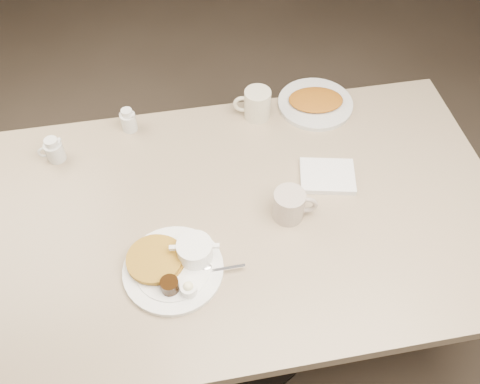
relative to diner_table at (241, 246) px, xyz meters
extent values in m
cube|color=#4C3F33|center=(0.00, 0.00, -0.59)|extent=(7.00, 8.00, 0.02)
cube|color=tan|center=(0.00, 0.00, 0.15)|extent=(1.50, 0.90, 0.04)
cylinder|color=black|center=(0.00, 0.00, -0.21)|extent=(0.14, 0.14, 0.69)
cylinder|color=black|center=(0.00, 0.00, -0.57)|extent=(0.56, 0.56, 0.03)
cylinder|color=white|center=(-0.21, -0.15, 0.18)|extent=(0.29, 0.29, 0.01)
cylinder|color=white|center=(-0.21, -0.15, 0.19)|extent=(0.22, 0.22, 0.00)
cylinder|color=#AF7F21|center=(-0.24, -0.12, 0.19)|extent=(0.17, 0.17, 0.01)
cylinder|color=#AF7F21|center=(-0.25, -0.13, 0.20)|extent=(0.16, 0.16, 0.01)
cylinder|color=white|center=(-0.14, -0.13, 0.21)|extent=(0.10, 0.10, 0.05)
cube|color=white|center=(-0.20, -0.12, 0.23)|extent=(0.02, 0.01, 0.01)
cube|color=white|center=(-0.09, -0.13, 0.23)|extent=(0.02, 0.01, 0.01)
ellipsoid|color=white|center=(-0.15, -0.12, 0.22)|extent=(0.05, 0.05, 0.03)
ellipsoid|color=white|center=(-0.13, -0.13, 0.22)|extent=(0.04, 0.04, 0.02)
cylinder|color=black|center=(-0.22, -0.21, 0.20)|extent=(0.05, 0.05, 0.04)
cylinder|color=white|center=(-0.17, -0.23, 0.20)|extent=(0.05, 0.05, 0.03)
ellipsoid|color=#FFFABD|center=(-0.17, -0.23, 0.21)|extent=(0.03, 0.03, 0.02)
cube|color=white|center=(-0.07, -0.18, 0.19)|extent=(0.10, 0.01, 0.00)
ellipsoid|color=white|center=(-0.12, -0.16, 0.19)|extent=(0.03, 0.03, 0.01)
cylinder|color=#B3A597|center=(0.13, -0.03, 0.21)|extent=(0.10, 0.10, 0.09)
cylinder|color=black|center=(0.13, -0.03, 0.25)|extent=(0.08, 0.08, 0.01)
torus|color=#B3A597|center=(0.17, -0.04, 0.21)|extent=(0.06, 0.02, 0.06)
cube|color=white|center=(0.27, 0.08, 0.18)|extent=(0.18, 0.16, 0.02)
cylinder|color=beige|center=(0.12, 0.38, 0.22)|extent=(0.10, 0.10, 0.10)
torus|color=beige|center=(0.07, 0.39, 0.22)|extent=(0.06, 0.02, 0.06)
cylinder|color=silver|center=(-0.51, 0.30, 0.20)|extent=(0.07, 0.07, 0.06)
cylinder|color=silver|center=(-0.51, 0.30, 0.24)|extent=(0.05, 0.05, 0.02)
cone|color=silver|center=(-0.49, 0.30, 0.24)|extent=(0.02, 0.02, 0.02)
torus|color=silver|center=(-0.54, 0.30, 0.20)|extent=(0.04, 0.01, 0.04)
cylinder|color=silver|center=(-0.29, 0.39, 0.20)|extent=(0.06, 0.06, 0.06)
cylinder|color=silver|center=(-0.29, 0.39, 0.24)|extent=(0.04, 0.04, 0.02)
cone|color=silver|center=(-0.28, 0.38, 0.24)|extent=(0.02, 0.02, 0.02)
torus|color=silver|center=(-0.31, 0.41, 0.20)|extent=(0.03, 0.03, 0.03)
cylinder|color=silver|center=(0.32, 0.39, 0.18)|extent=(0.28, 0.28, 0.01)
ellipsoid|color=#A05D16|center=(0.32, 0.39, 0.19)|extent=(0.20, 0.15, 0.02)
camera|label=1|loc=(-0.16, -0.85, 1.36)|focal=39.30mm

